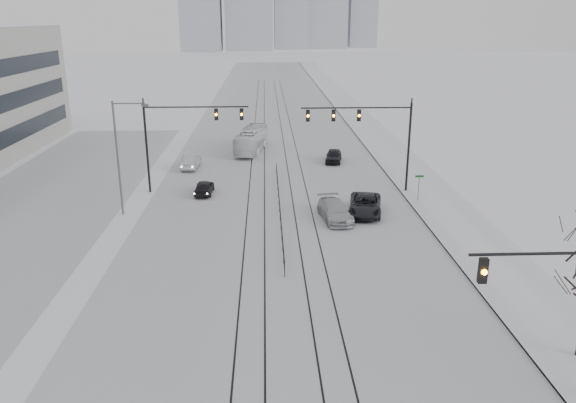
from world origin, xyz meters
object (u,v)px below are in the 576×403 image
object	(u,v)px
sedan_sb_inner	(204,187)
box_truck	(251,140)
sedan_nb_far	(334,156)
sedan_sb_outer	(191,162)
sedan_nb_right	(335,211)
sedan_nb_front	(365,205)
traffic_mast_near	(576,302)

from	to	relation	value
sedan_sb_inner	box_truck	bearing A→B (deg)	-100.70
sedan_sb_inner	sedan_nb_far	xyz separation A→B (m)	(12.83, 11.14, 0.06)
sedan_sb_outer	box_truck	distance (m)	9.75
sedan_nb_right	sedan_nb_far	world-z (taller)	sedan_nb_right
sedan_nb_far	sedan_nb_right	bearing A→B (deg)	-86.18
sedan_nb_right	sedan_nb_far	size ratio (longest dim) A/B	1.23
sedan_sb_outer	sedan_nb_front	world-z (taller)	sedan_nb_front
sedan_nb_front	box_truck	bearing A→B (deg)	123.96
traffic_mast_near	sedan_sb_inner	xyz separation A→B (m)	(-17.33, 29.06, -3.93)
traffic_mast_near	sedan_nb_front	distance (m)	23.95
sedan_nb_front	sedan_nb_far	size ratio (longest dim) A/B	1.33
traffic_mast_near	sedan_sb_inner	world-z (taller)	traffic_mast_near
sedan_nb_front	sedan_nb_far	bearing A→B (deg)	102.72
sedan_nb_far	box_truck	xyz separation A→B (m)	(-8.99, 5.51, 0.65)
sedan_sb_inner	sedan_nb_front	xyz separation A→B (m)	(13.35, -5.75, 0.12)
sedan_nb_right	sedan_nb_far	distance (m)	18.33
sedan_nb_right	box_truck	size ratio (longest dim) A/B	0.52
sedan_sb_inner	sedan_nb_right	distance (m)	12.90
sedan_sb_inner	sedan_nb_front	distance (m)	14.54
traffic_mast_near	box_truck	xyz separation A→B (m)	(-13.49, 45.71, -3.22)
sedan_nb_far	box_truck	world-z (taller)	box_truck
sedan_sb_inner	sedan_sb_outer	world-z (taller)	sedan_sb_outer
sedan_nb_front	sedan_nb_far	xyz separation A→B (m)	(-0.52, 16.89, -0.06)
traffic_mast_near	sedan_nb_front	xyz separation A→B (m)	(-3.97, 23.31, -3.82)
sedan_sb_outer	sedan_nb_far	xyz separation A→B (m)	(15.13, 2.04, -0.02)
sedan_nb_front	sedan_nb_far	world-z (taller)	sedan_nb_front
sedan_nb_far	sedan_sb_inner	bearing A→B (deg)	-128.79
sedan_sb_outer	sedan_nb_right	bearing A→B (deg)	132.59
sedan_sb_outer	sedan_nb_front	xyz separation A→B (m)	(15.65, -14.85, 0.04)
sedan_sb_inner	sedan_nb_far	world-z (taller)	sedan_nb_far
sedan_nb_far	box_truck	bearing A→B (deg)	158.75
traffic_mast_near	sedan_nb_front	size ratio (longest dim) A/B	1.30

